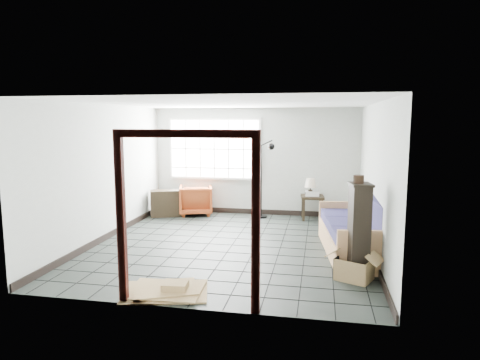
% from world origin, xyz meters
% --- Properties ---
extents(ground, '(5.50, 5.50, 0.00)m').
position_xyz_m(ground, '(0.00, 0.00, 0.00)').
color(ground, black).
rests_on(ground, ground).
extents(room_shell, '(5.02, 5.52, 2.61)m').
position_xyz_m(room_shell, '(0.00, 0.03, 1.68)').
color(room_shell, '#A5A9A3').
rests_on(room_shell, ground).
extents(window_panel, '(2.32, 0.08, 1.52)m').
position_xyz_m(window_panel, '(-1.00, 2.70, 1.60)').
color(window_panel, silver).
rests_on(window_panel, ground).
extents(doorway_trim, '(1.80, 0.08, 2.20)m').
position_xyz_m(doorway_trim, '(0.00, -2.70, 1.38)').
color(doorway_trim, black).
rests_on(doorway_trim, ground).
extents(futon_sofa, '(1.14, 2.41, 1.03)m').
position_xyz_m(futon_sofa, '(2.22, -0.07, 0.37)').
color(futon_sofa, '#B47D51').
rests_on(futon_sofa, ground).
extents(armchair, '(0.95, 0.92, 0.80)m').
position_xyz_m(armchair, '(-1.41, 2.40, 0.40)').
color(armchair, '#933D15').
rests_on(armchair, ground).
extents(side_table, '(0.56, 0.56, 0.57)m').
position_xyz_m(side_table, '(1.41, 2.40, 0.47)').
color(side_table, black).
rests_on(side_table, ground).
extents(table_lamp, '(0.33, 0.33, 0.41)m').
position_xyz_m(table_lamp, '(1.36, 2.35, 0.85)').
color(table_lamp, black).
rests_on(table_lamp, side_table).
extents(projector, '(0.33, 0.26, 0.11)m').
position_xyz_m(projector, '(1.41, 2.37, 0.62)').
color(projector, silver).
rests_on(projector, side_table).
extents(floor_lamp, '(0.49, 0.40, 1.86)m').
position_xyz_m(floor_lamp, '(0.33, 2.33, 0.99)').
color(floor_lamp, black).
rests_on(floor_lamp, ground).
extents(console_shelf, '(0.88, 0.59, 0.64)m').
position_xyz_m(console_shelf, '(-2.01, 2.08, 0.32)').
color(console_shelf, black).
rests_on(console_shelf, ground).
extents(tall_shelf, '(0.35, 0.43, 1.42)m').
position_xyz_m(tall_shelf, '(2.15, -1.34, 0.72)').
color(tall_shelf, black).
rests_on(tall_shelf, ground).
extents(pot, '(0.17, 0.17, 0.11)m').
position_xyz_m(pot, '(2.12, -1.32, 1.48)').
color(pot, black).
rests_on(pot, tall_shelf).
extents(open_box, '(0.86, 0.67, 0.44)m').
position_xyz_m(open_box, '(2.10, -1.36, 0.16)').
color(open_box, olive).
rests_on(open_box, ground).
extents(cardboard_pile, '(1.28, 1.05, 0.16)m').
position_xyz_m(cardboard_pile, '(-0.41, -2.34, 0.04)').
color(cardboard_pile, olive).
rests_on(cardboard_pile, ground).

